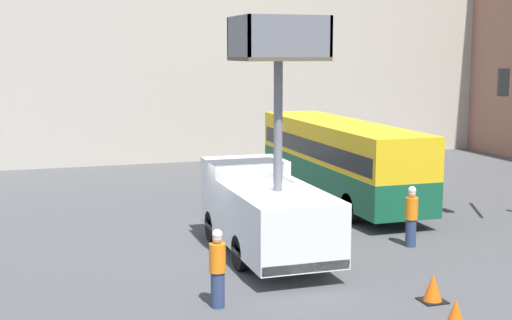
# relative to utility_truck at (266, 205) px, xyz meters

# --- Properties ---
(ground_plane) EXTENTS (120.00, 120.00, 0.00)m
(ground_plane) POSITION_rel_utility_truck_xyz_m (-0.43, 0.68, -1.51)
(ground_plane) COLOR #4C4C4F
(building_backdrop_far) EXTENTS (44.00, 10.00, 17.44)m
(building_backdrop_far) POSITION_rel_utility_truck_xyz_m (-0.43, 23.09, 7.21)
(building_backdrop_far) COLOR #BCB2A3
(building_backdrop_far) RESTS_ON ground_plane
(utility_truck) EXTENTS (2.37, 6.11, 6.75)m
(utility_truck) POSITION_rel_utility_truck_xyz_m (0.00, 0.00, 0.00)
(utility_truck) COLOR white
(utility_truck) RESTS_ON ground_plane
(city_bus) EXTENTS (2.47, 10.86, 3.12)m
(city_bus) POSITION_rel_utility_truck_xyz_m (5.16, 6.33, 0.32)
(city_bus) COLOR #145638
(city_bus) RESTS_ON ground_plane
(road_worker_near_truck) EXTENTS (0.38, 0.38, 1.85)m
(road_worker_near_truck) POSITION_rel_utility_truck_xyz_m (-2.36, -3.58, -0.59)
(road_worker_near_truck) COLOR navy
(road_worker_near_truck) RESTS_ON ground_plane
(road_worker_directing) EXTENTS (0.38, 0.38, 1.85)m
(road_worker_directing) POSITION_rel_utility_truck_xyz_m (4.51, -0.35, -0.58)
(road_worker_directing) COLOR navy
(road_worker_directing) RESTS_ON ground_plane
(traffic_cone_near_truck) EXTENTS (0.62, 0.62, 0.71)m
(traffic_cone_near_truck) POSITION_rel_utility_truck_xyz_m (2.02, -6.52, -1.18)
(traffic_cone_near_truck) COLOR black
(traffic_cone_near_truck) RESTS_ON ground_plane
(traffic_cone_mid_road) EXTENTS (0.59, 0.59, 0.67)m
(traffic_cone_mid_road) POSITION_rel_utility_truck_xyz_m (2.56, -4.77, -1.20)
(traffic_cone_mid_road) COLOR black
(traffic_cone_mid_road) RESTS_ON ground_plane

